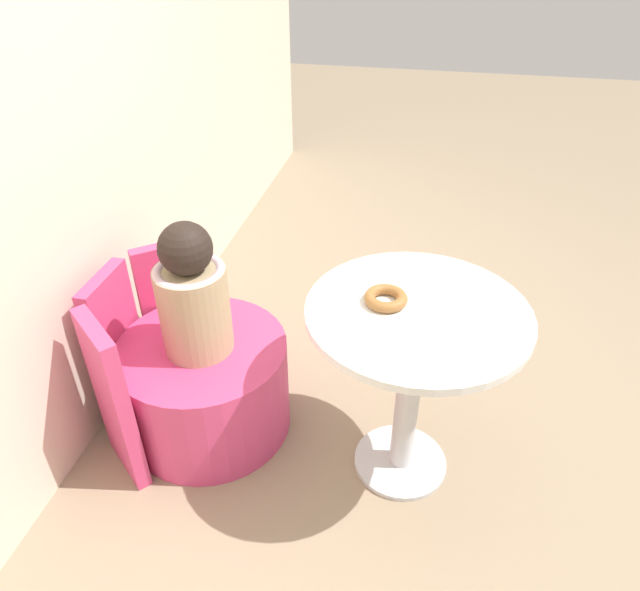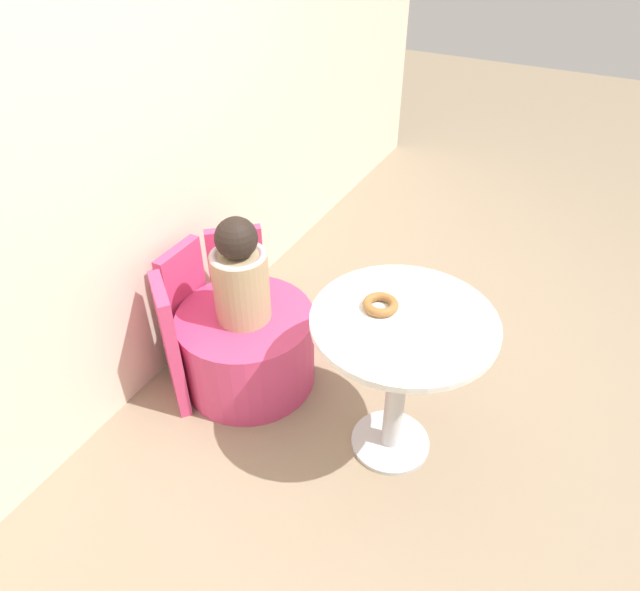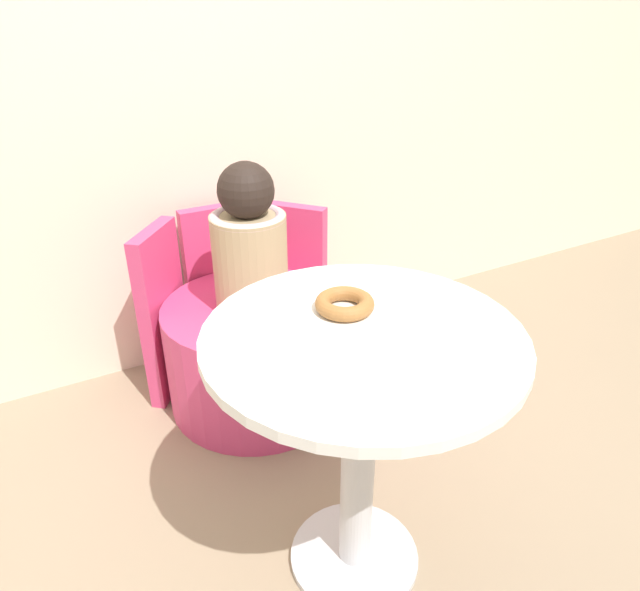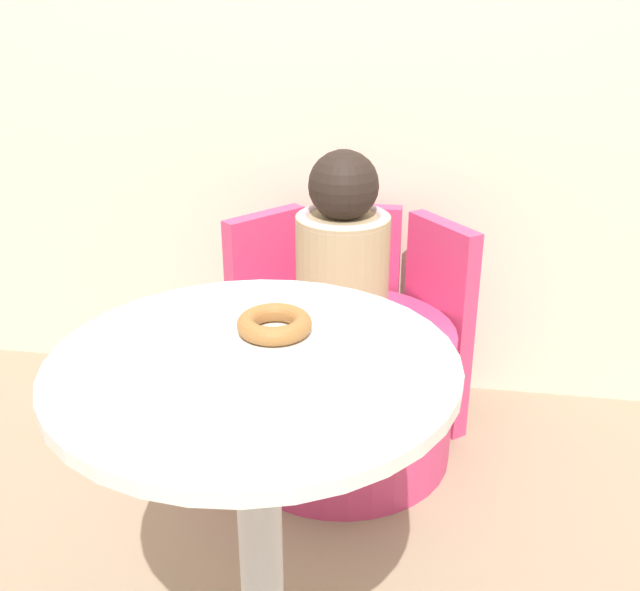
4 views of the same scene
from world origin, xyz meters
name	(u,v)px [view 2 (image 2 of 4)]	position (x,y,z in m)	size (l,w,h in m)	color
ground_plane	(375,448)	(0.00, 0.00, 0.00)	(12.00, 12.00, 0.00)	gray
back_wall	(110,122)	(0.00, 1.13, 1.20)	(6.00, 0.06, 2.40)	beige
round_table	(400,353)	(0.06, -0.05, 0.52)	(0.67, 0.67, 0.68)	silver
tub_chair	(248,347)	(0.10, 0.69, 0.19)	(0.61, 0.61, 0.38)	#D13D70
booth_backrest	(200,310)	(0.10, 0.94, 0.31)	(0.71, 0.26, 0.62)	#D13D70
child_figure	(240,274)	(0.10, 0.69, 0.60)	(0.24, 0.24, 0.48)	tan
donut	(381,305)	(0.07, 0.05, 0.70)	(0.13, 0.13, 0.03)	#9E6633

